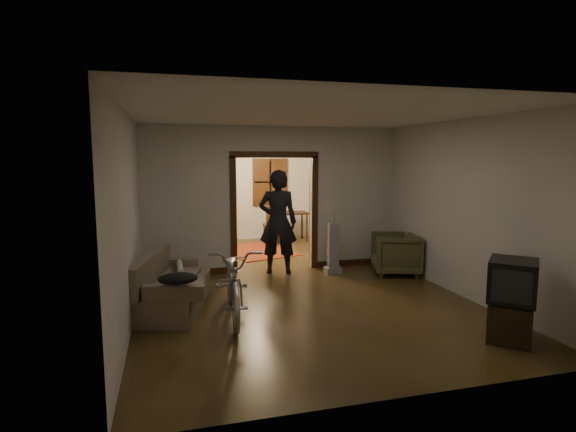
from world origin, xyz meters
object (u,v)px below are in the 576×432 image
object	(u,v)px
person	(278,222)
armchair	(396,254)
locker	(194,212)
bicycle	(234,280)
desk	(288,227)
sofa	(174,281)

from	to	relation	value
person	armchair	bearing A→B (deg)	180.00
armchair	locker	distance (m)	5.39
person	locker	bearing A→B (deg)	-51.41
armchair	person	distance (m)	2.32
bicycle	desk	size ratio (longest dim) A/B	1.91
sofa	bicycle	xyz separation A→B (m)	(0.80, -0.58, 0.11)
bicycle	person	xyz separation A→B (m)	(1.16, 2.17, 0.48)
locker	person	bearing A→B (deg)	-86.43
sofa	desk	world-z (taller)	sofa
bicycle	armchair	bearing A→B (deg)	29.28
sofa	desk	size ratio (longest dim) A/B	1.73
locker	desk	size ratio (longest dim) A/B	1.61
desk	armchair	bearing A→B (deg)	-80.69
bicycle	person	distance (m)	2.50
person	locker	size ratio (longest dim) A/B	1.20
bicycle	armchair	distance (m)	3.64
desk	sofa	bearing A→B (deg)	-128.77
sofa	person	bearing A→B (deg)	52.92
armchair	locker	size ratio (longest dim) A/B	0.52
sofa	armchair	distance (m)	4.21
bicycle	person	world-z (taller)	person
sofa	locker	world-z (taller)	locker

